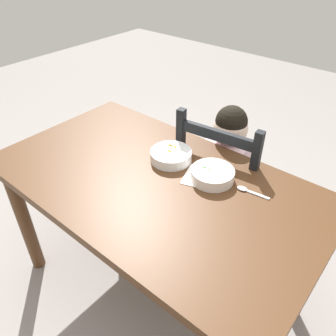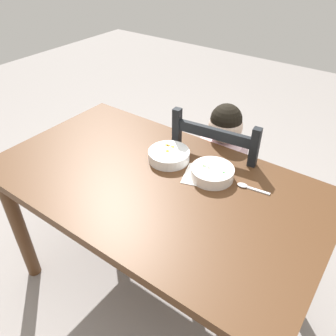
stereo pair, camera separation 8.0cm
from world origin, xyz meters
TOP-DOWN VIEW (x-y plane):
  - ground_plane at (0.00, 0.00)m, footprint 8.00×8.00m
  - dining_table at (0.00, 0.00)m, footprint 1.43×0.82m
  - dining_chair at (0.08, 0.45)m, footprint 0.47×0.47m
  - child_figure at (0.08, 0.45)m, footprint 0.32×0.31m
  - bowl_of_peas at (0.19, 0.16)m, footprint 0.18×0.18m
  - bowl_of_carrots at (-0.04, 0.16)m, footprint 0.19×0.19m
  - spoon at (0.34, 0.18)m, footprint 0.14×0.04m
  - paper_napkin at (0.16, 0.14)m, footprint 0.21×0.19m

SIDE VIEW (x-z plane):
  - ground_plane at x=0.00m, z-range 0.00..0.00m
  - dining_chair at x=0.08m, z-range -0.03..0.92m
  - child_figure at x=0.08m, z-range 0.15..1.09m
  - dining_table at x=0.00m, z-range 0.27..1.03m
  - paper_napkin at x=0.16m, z-range 0.76..0.76m
  - spoon at x=0.34m, z-range 0.76..0.77m
  - bowl_of_carrots at x=-0.04m, z-range 0.76..0.81m
  - bowl_of_peas at x=0.19m, z-range 0.76..0.81m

